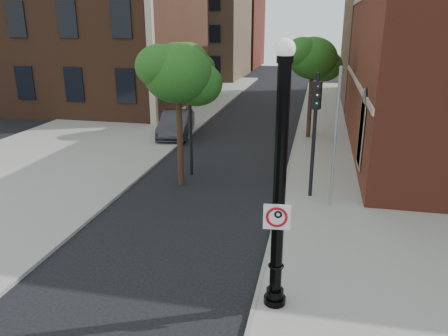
% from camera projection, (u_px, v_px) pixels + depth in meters
% --- Properties ---
extents(ground, '(120.00, 120.00, 0.00)m').
position_uv_depth(ground, '(175.00, 289.00, 10.85)').
color(ground, black).
rests_on(ground, ground).
extents(sidewalk_right, '(8.00, 60.00, 0.12)m').
position_uv_depth(sidewalk_right, '(380.00, 174.00, 18.89)').
color(sidewalk_right, gray).
rests_on(sidewalk_right, ground).
extents(sidewalk_left, '(10.00, 50.00, 0.12)m').
position_uv_depth(sidewalk_left, '(132.00, 120.00, 29.33)').
color(sidewalk_left, gray).
rests_on(sidewalk_left, ground).
extents(curb_edge, '(0.10, 60.00, 0.14)m').
position_uv_depth(curb_edge, '(288.00, 168.00, 19.68)').
color(curb_edge, gray).
rests_on(curb_edge, ground).
extents(bg_building_tan_a, '(12.00, 12.00, 12.00)m').
position_uv_depth(bg_building_tan_a, '(194.00, 25.00, 52.16)').
color(bg_building_tan_a, brown).
rests_on(bg_building_tan_a, ground).
extents(bg_building_red, '(12.00, 12.00, 10.00)m').
position_uv_depth(bg_building_red, '(220.00, 32.00, 65.45)').
color(bg_building_red, maroon).
rests_on(bg_building_red, ground).
extents(lamppost, '(0.51, 0.51, 6.03)m').
position_uv_depth(lamppost, '(279.00, 196.00, 9.30)').
color(lamppost, black).
rests_on(lamppost, ground).
extents(no_parking_sign, '(0.58, 0.10, 0.58)m').
position_uv_depth(no_parking_sign, '(277.00, 217.00, 9.29)').
color(no_parking_sign, white).
rests_on(no_parking_sign, ground).
extents(parked_car, '(2.21, 4.67, 1.48)m').
position_uv_depth(parked_car, '(176.00, 124.00, 25.22)').
color(parked_car, '#2A292E').
rests_on(parked_car, ground).
extents(traffic_signal_left, '(0.33, 0.39, 4.58)m').
position_uv_depth(traffic_signal_left, '(190.00, 104.00, 18.10)').
color(traffic_signal_left, black).
rests_on(traffic_signal_left, ground).
extents(traffic_signal_right, '(0.37, 0.41, 4.67)m').
position_uv_depth(traffic_signal_right, '(315.00, 116.00, 15.46)').
color(traffic_signal_right, black).
rests_on(traffic_signal_right, ground).
extents(utility_pole, '(0.10, 0.10, 4.98)m').
position_uv_depth(utility_pole, '(335.00, 141.00, 14.81)').
color(utility_pole, '#999999').
rests_on(utility_pole, ground).
extents(street_tree_a, '(3.10, 2.80, 5.58)m').
position_uv_depth(street_tree_a, '(179.00, 75.00, 16.52)').
color(street_tree_a, '#311F13').
rests_on(street_tree_a, ground).
extents(street_tree_b, '(2.94, 2.65, 5.29)m').
position_uv_depth(street_tree_b, '(188.00, 62.00, 24.94)').
color(street_tree_b, '#311F13').
rests_on(street_tree_b, ground).
extents(street_tree_c, '(3.11, 2.81, 5.61)m').
position_uv_depth(street_tree_c, '(313.00, 59.00, 23.55)').
color(street_tree_c, '#311F13').
rests_on(street_tree_c, ground).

